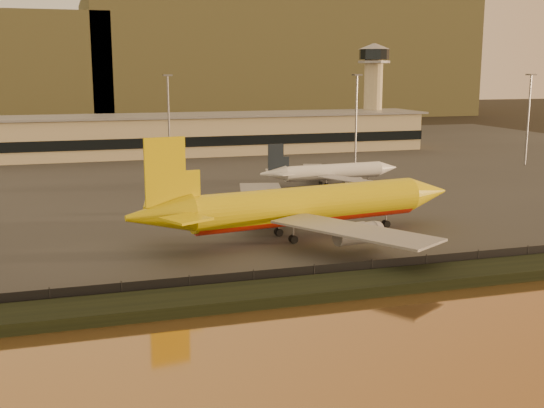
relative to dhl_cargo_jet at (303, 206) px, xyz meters
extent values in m
plane|color=black|center=(-0.56, -9.65, -5.32)|extent=(900.00, 900.00, 0.00)
cube|color=black|center=(-0.56, -26.65, -4.62)|extent=(320.00, 7.00, 1.40)
cube|color=#2D2D2D|center=(-0.56, 85.35, -5.22)|extent=(320.00, 220.00, 0.20)
cube|color=black|center=(-0.56, -22.65, -4.02)|extent=(300.00, 0.05, 2.20)
cube|color=tan|center=(-0.56, 115.35, 0.88)|extent=(160.00, 22.00, 12.00)
cube|color=black|center=(-0.56, 104.15, -0.12)|extent=(160.00, 0.60, 3.00)
cube|color=gray|center=(-0.56, 115.35, 7.18)|extent=(164.00, 24.00, 0.60)
cylinder|color=tan|center=(69.44, 121.35, 9.88)|extent=(6.40, 6.40, 30.00)
cylinder|color=black|center=(69.44, 121.35, 26.63)|extent=(10.40, 10.40, 3.50)
cone|color=gray|center=(69.44, 121.35, 29.38)|extent=(11.20, 11.20, 2.00)
cylinder|color=gray|center=(69.44, 121.35, 24.08)|extent=(11.20, 11.20, 0.80)
cylinder|color=slate|center=(-10.56, 70.35, 7.38)|extent=(0.50, 0.50, 25.00)
cube|color=slate|center=(-10.56, 70.35, 20.08)|extent=(2.20, 2.20, 0.40)
cylinder|color=slate|center=(39.44, 68.35, 7.38)|extent=(0.50, 0.50, 25.00)
cube|color=slate|center=(39.44, 68.35, 20.08)|extent=(2.20, 2.20, 0.40)
cylinder|color=slate|center=(89.44, 62.35, 7.38)|extent=(0.50, 0.50, 25.00)
cube|color=slate|center=(89.44, 62.35, 20.08)|extent=(2.20, 2.20, 0.40)
cube|color=brown|center=(89.44, 330.35, 29.68)|extent=(220.00, 160.00, 70.00)
cylinder|color=#DBC10B|center=(1.03, 0.16, 0.31)|extent=(39.97, 11.65, 5.71)
cylinder|color=red|center=(1.03, 0.16, -0.69)|extent=(38.69, 10.24, 4.46)
cone|color=#DBC10B|center=(24.39, 3.74, 0.31)|extent=(8.47, 6.82, 5.71)
cone|color=#DBC10B|center=(-23.41, -3.59, 0.74)|extent=(10.64, 7.15, 5.71)
cube|color=#DBC10B|center=(-22.32, -3.43, 7.02)|extent=(6.04, 1.37, 10.00)
cube|color=#DBC10B|center=(-22.10, 2.39, 1.17)|extent=(6.30, 6.24, 0.34)
cube|color=#DBC10B|center=(-20.37, -8.91, 1.17)|extent=(7.35, 7.32, 0.34)
cube|color=gray|center=(-2.36, 15.04, -0.69)|extent=(13.16, 25.83, 0.34)
cylinder|color=gray|center=(0.92, 11.79, -2.26)|extent=(6.99, 4.11, 3.14)
cube|color=gray|center=(2.26, -15.05, -0.69)|extent=(19.25, 25.19, 0.34)
cylinder|color=gray|center=(4.41, -10.97, -2.26)|extent=(6.99, 4.11, 3.14)
cylinder|color=black|center=(15.97, 2.45, -4.49)|extent=(1.39, 1.18, 1.26)
cylinder|color=slate|center=(15.97, 2.45, -3.83)|extent=(0.22, 0.22, 2.57)
cylinder|color=black|center=(-2.65, -3.01, -4.49)|extent=(1.39, 1.18, 1.26)
cylinder|color=slate|center=(-2.65, -3.01, -3.83)|extent=(0.22, 0.22, 2.57)
cylinder|color=black|center=(-3.43, 2.08, -4.49)|extent=(1.39, 1.18, 1.26)
cylinder|color=slate|center=(-3.43, 2.08, -3.83)|extent=(0.22, 0.22, 2.57)
cylinder|color=white|center=(24.10, 46.25, -1.90)|extent=(24.59, 5.30, 3.39)
cylinder|color=gray|center=(24.10, 46.25, -2.49)|extent=(23.86, 4.50, 2.64)
cone|color=white|center=(38.62, 47.40, -1.90)|extent=(5.00, 3.75, 3.39)
cone|color=white|center=(8.89, 45.05, -1.65)|extent=(6.35, 3.86, 3.39)
cube|color=black|center=(9.57, 45.11, 2.08)|extent=(3.74, 0.56, 5.93)
cube|color=white|center=(9.98, 48.54, -1.39)|extent=(4.05, 3.92, 0.20)
cube|color=white|center=(10.51, 41.78, -1.39)|extent=(4.36, 4.27, 0.20)
cube|color=gray|center=(22.69, 55.49, -2.49)|extent=(9.11, 15.97, 0.20)
cylinder|color=gray|center=(24.56, 53.34, -3.42)|extent=(4.20, 2.18, 1.86)
cube|color=gray|center=(24.15, 36.91, -2.49)|extent=(11.05, 15.76, 0.20)
cylinder|color=gray|center=(25.66, 39.32, -3.42)|extent=(4.20, 2.18, 1.86)
cylinder|color=black|center=(33.39, 46.99, -4.75)|extent=(0.79, 0.65, 0.75)
cylinder|color=slate|center=(33.39, 46.99, -4.36)|extent=(0.18, 0.18, 1.53)
cylinder|color=black|center=(21.68, 44.53, -4.75)|extent=(0.79, 0.65, 0.75)
cylinder|color=slate|center=(21.68, 44.53, -4.36)|extent=(0.18, 0.18, 1.53)
cylinder|color=black|center=(21.44, 47.57, -4.75)|extent=(0.79, 0.65, 0.75)
cylinder|color=slate|center=(21.44, 47.57, -4.36)|extent=(0.18, 0.18, 1.53)
cube|color=#DBC10B|center=(22.79, 23.39, -4.18)|extent=(4.51, 2.82, 1.88)
cube|color=white|center=(-9.01, 22.90, -4.20)|extent=(4.19, 2.09, 1.84)
camera|label=1|loc=(-36.09, -100.49, 21.47)|focal=45.00mm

